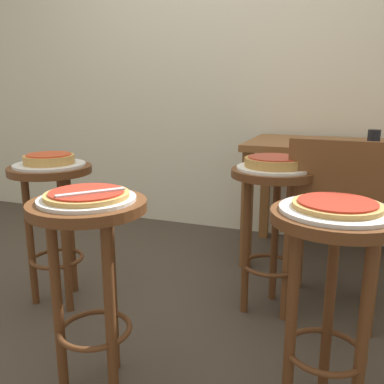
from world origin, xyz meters
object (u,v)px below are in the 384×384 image
(stool_middle, at_px, (332,269))
(pizza_middle, at_px, (337,205))
(pizza_rear, at_px, (274,162))
(cup_near_edge, at_px, (374,138))
(pizza_foreground, at_px, (87,194))
(serving_plate_middle, at_px, (337,210))
(dining_table, at_px, (330,163))
(pizza_server_knife, at_px, (91,192))
(stool_leftside, at_px, (53,203))
(serving_plate_leftside, at_px, (50,165))
(serving_plate_foreground, at_px, (87,199))
(serving_plate_rear, at_px, (274,168))
(wooden_chair, at_px, (334,222))
(stool_foreground, at_px, (90,253))
(stool_rear, at_px, (272,208))
(pizza_leftside, at_px, (49,159))

(stool_middle, height_order, pizza_middle, pizza_middle)
(pizza_rear, height_order, cup_near_edge, cup_near_edge)
(stool_middle, distance_m, pizza_middle, 0.20)
(pizza_foreground, height_order, serving_plate_middle, pizza_foreground)
(dining_table, bearing_deg, pizza_server_knife, -112.77)
(pizza_foreground, relative_size, stool_leftside, 0.39)
(pizza_foreground, distance_m, cup_near_edge, 1.64)
(serving_plate_leftside, bearing_deg, serving_plate_foreground, -41.51)
(serving_plate_leftside, relative_size, cup_near_edge, 3.53)
(serving_plate_rear, distance_m, pizza_server_knife, 0.90)
(pizza_foreground, xyz_separation_m, stool_leftside, (-0.54, 0.47, -0.20))
(serving_plate_foreground, relative_size, wooden_chair, 0.37)
(stool_foreground, height_order, pizza_middle, pizza_middle)
(pizza_rear, bearing_deg, stool_middle, -64.35)
(stool_foreground, xyz_separation_m, stool_middle, (0.76, 0.16, 0.00))
(serving_plate_rear, bearing_deg, pizza_rear, 26.57)
(serving_plate_leftside, distance_m, stool_rear, 1.06)
(cup_near_edge, bearing_deg, stool_leftside, -147.89)
(pizza_rear, bearing_deg, wooden_chair, 10.74)
(serving_plate_middle, height_order, serving_plate_leftside, same)
(pizza_server_knife, bearing_deg, pizza_rear, 11.04)
(serving_plate_foreground, xyz_separation_m, wooden_chair, (0.74, 0.82, -0.24))
(stool_middle, distance_m, stool_rear, 0.68)
(pizza_rear, bearing_deg, serving_plate_rear, -153.43)
(stool_middle, relative_size, pizza_middle, 2.68)
(pizza_leftside, height_order, pizza_server_knife, pizza_leftside)
(serving_plate_rear, relative_size, pizza_rear, 1.27)
(serving_plate_foreground, relative_size, stool_middle, 0.45)
(serving_plate_leftside, bearing_deg, pizza_server_knife, -41.14)
(serving_plate_foreground, distance_m, pizza_foreground, 0.02)
(pizza_foreground, bearing_deg, pizza_middle, 11.63)
(serving_plate_middle, xyz_separation_m, serving_plate_leftside, (-1.30, 0.32, 0.00))
(stool_foreground, xyz_separation_m, stool_leftside, (-0.54, 0.47, 0.00))
(pizza_server_knife, bearing_deg, stool_foreground, 96.37)
(pizza_leftside, height_order, cup_near_edge, cup_near_edge)
(pizza_middle, height_order, serving_plate_rear, pizza_middle)
(serving_plate_leftside, height_order, dining_table, dining_table)
(pizza_middle, xyz_separation_m, serving_plate_rear, (-0.29, 0.61, -0.02))
(stool_middle, xyz_separation_m, serving_plate_leftside, (-1.30, 0.32, 0.19))
(stool_leftside, bearing_deg, serving_plate_middle, -13.74)
(pizza_foreground, relative_size, cup_near_edge, 2.91)
(stool_middle, relative_size, serving_plate_rear, 2.07)
(pizza_leftside, xyz_separation_m, cup_near_edge, (1.43, 0.90, 0.06))
(pizza_middle, distance_m, pizza_leftside, 1.34)
(wooden_chair, bearing_deg, pizza_middle, -88.40)
(stool_rear, distance_m, pizza_server_knife, 0.93)
(stool_foreground, xyz_separation_m, wooden_chair, (0.74, 0.82, -0.05))
(stool_rear, height_order, wooden_chair, wooden_chair)
(serving_plate_foreground, distance_m, serving_plate_rear, 0.90)
(stool_middle, height_order, stool_rear, same)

